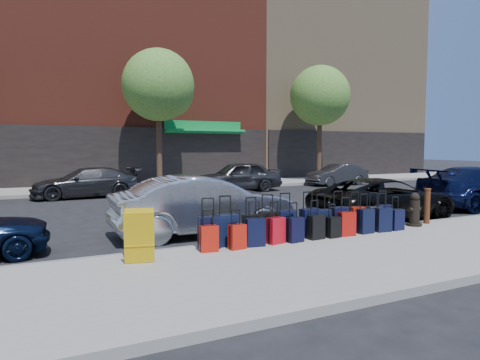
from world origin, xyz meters
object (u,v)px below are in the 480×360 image
bollard (427,205)px  display_rack (139,237)px  suitcase_front_5 (309,223)px  car_far_1 (86,183)px  car_near_1 (204,205)px  tree_center (161,87)px  tree_right (322,97)px  car_far_2 (237,176)px  fire_hydrant (414,211)px  car_far_3 (337,175)px  car_near_2 (384,199)px

bollard → display_rack: size_ratio=1.02×
bollard → suitcase_front_5: bearing=-179.7°
display_rack → car_far_1: size_ratio=0.21×
car_near_1 → car_far_1: size_ratio=1.00×
tree_center → suitcase_front_5: size_ratio=6.84×
bollard → car_near_1: 6.12m
car_near_1 → tree_right: bearing=-46.1°
suitcase_front_5 → car_far_2: size_ratio=0.24×
suitcase_front_5 → fire_hydrant: suitcase_front_5 is taller
tree_center → car_far_1: tree_center is taller
car_far_1 → car_far_3: car_far_1 is taller
fire_hydrant → car_near_2: 1.71m
car_near_2 → suitcase_front_5: bearing=111.4°
car_far_3 → car_near_1: bearing=-53.8°
car_near_2 → tree_center: bearing=14.1°
fire_hydrant → car_near_2: size_ratio=0.19×
fire_hydrant → tree_center: bearing=94.5°
tree_right → suitcase_front_5: size_ratio=6.84×
tree_right → display_rack: 21.68m
car_far_3 → car_far_1: bearing=-92.7°
display_rack → car_near_2: (7.93, 2.00, 0.03)m
fire_hydrant → bollard: (0.59, 0.10, 0.09)m
car_near_2 → car_far_3: car_near_2 is taller
tree_center → car_far_3: bearing=-13.8°
display_rack → car_far_2: (7.73, 11.85, 0.14)m
tree_right → fire_hydrant: (-7.73, -14.39, -4.85)m
suitcase_front_5 → car_far_3: size_ratio=0.28×
tree_right → bollard: 16.67m
suitcase_front_5 → car_far_2: 11.98m
car_near_2 → car_far_1: car_far_1 is taller
tree_right → car_near_2: size_ratio=1.55×
tree_right → car_far_3: (-0.62, -2.42, -4.79)m
display_rack → car_near_2: size_ratio=0.20×
bollard → car_far_1: (-7.52, 11.87, 0.02)m
tree_right → car_far_2: 9.22m
car_far_1 → tree_center: bearing=117.9°
tree_center → tree_right: 10.50m
fire_hydrant → car_far_2: car_far_2 is taller
fire_hydrant → car_near_2: bearing=65.7°
tree_right → car_near_1: bearing=-136.4°
tree_center → car_far_3: 11.24m
bollard → car_far_2: car_far_2 is taller
car_far_2 → car_far_3: car_far_2 is taller
car_far_3 → bollard: bearing=-31.4°
suitcase_front_5 → car_far_3: (10.45, 11.89, 0.14)m
car_far_1 → suitcase_front_5: bearing=14.6°
suitcase_front_5 → bollard: (3.92, 0.02, 0.17)m
tree_center → tree_right: (10.50, 0.00, 0.00)m
fire_hydrant → car_far_1: size_ratio=0.19×
tree_right → display_rack: tree_right is taller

